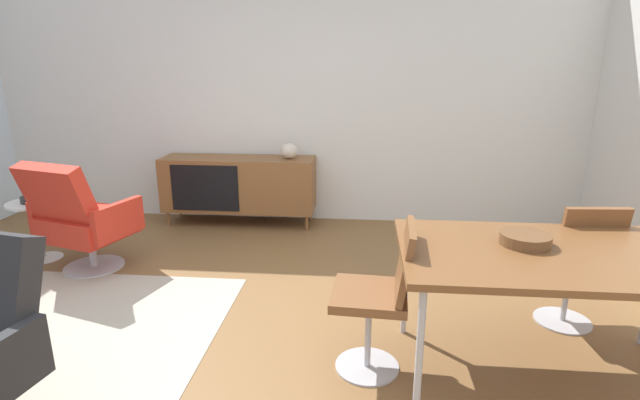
{
  "coord_description": "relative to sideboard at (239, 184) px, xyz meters",
  "views": [
    {
      "loc": [
        0.85,
        -2.45,
        1.64
      ],
      "look_at": [
        0.6,
        0.25,
        0.87
      ],
      "focal_mm": 26.43,
      "sensor_mm": 36.0,
      "label": 1
    }
  ],
  "objects": [
    {
      "name": "dining_chair_back_right",
      "position": [
        2.66,
        -1.87,
        0.03
      ],
      "size": [
        0.43,
        0.45,
        0.86
      ],
      "color": "brown",
      "rests_on": "ground_plane"
    },
    {
      "name": "fruit_bowl",
      "position": [
        -1.5,
        -1.11,
        0.12
      ],
      "size": [
        0.2,
        0.2,
        0.11
      ],
      "color": "#262628",
      "rests_on": "side_table_round"
    },
    {
      "name": "sideboard",
      "position": [
        0.0,
        0.0,
        0.0
      ],
      "size": [
        1.6,
        0.45,
        0.72
      ],
      "color": "brown",
      "rests_on": "ground_plane"
    },
    {
      "name": "wooden_bowl_on_table",
      "position": [
        2.16,
        -2.35,
        0.33
      ],
      "size": [
        0.26,
        0.26,
        0.06
      ],
      "primitive_type": "cylinder",
      "color": "brown",
      "rests_on": "dining_table"
    },
    {
      "name": "vase_cobalt",
      "position": [
        0.54,
        0.0,
        0.36
      ],
      "size": [
        0.18,
        0.18,
        0.16
      ],
      "color": "beige",
      "rests_on": "sideboard"
    },
    {
      "name": "dining_table",
      "position": [
        2.31,
        -2.43,
        0.26
      ],
      "size": [
        1.6,
        0.9,
        0.74
      ],
      "color": "brown",
      "rests_on": "ground_plane"
    },
    {
      "name": "lounge_chair_red",
      "position": [
        -0.96,
        -1.33,
        0.03
      ],
      "size": [
        0.83,
        0.8,
        0.95
      ],
      "color": "red",
      "rests_on": "ground_plane"
    },
    {
      "name": "area_rug",
      "position": [
        -0.7,
        -2.24,
        -0.44
      ],
      "size": [
        2.2,
        1.7,
        0.01
      ],
      "primitive_type": "cube",
      "color": "#B7AD99",
      "rests_on": "ground_plane"
    },
    {
      "name": "dining_chair_near_window",
      "position": [
        1.42,
        -2.43,
        0.03
      ],
      "size": [
        0.45,
        0.42,
        0.86
      ],
      "color": "brown",
      "rests_on": "ground_plane"
    },
    {
      "name": "side_table_round",
      "position": [
        -1.5,
        -1.11,
        -0.12
      ],
      "size": [
        0.44,
        0.44,
        0.52
      ],
      "color": "white",
      "rests_on": "ground_plane"
    },
    {
      "name": "wall_back",
      "position": [
        0.46,
        0.3,
        0.96
      ],
      "size": [
        6.8,
        0.12,
        2.8
      ],
      "primitive_type": "cube",
      "color": "silver",
      "rests_on": "ground_plane"
    },
    {
      "name": "ground_plane",
      "position": [
        0.46,
        -2.3,
        -0.44
      ],
      "size": [
        8.32,
        8.32,
        0.0
      ],
      "primitive_type": "plane",
      "color": "brown"
    }
  ]
}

